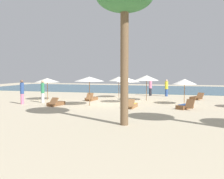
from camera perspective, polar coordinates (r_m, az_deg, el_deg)
The scene contains 18 objects.
ground_plane at distance 21.95m, azimuth 1.70°, elevation -2.92°, with size 60.00×60.00×0.00m, color beige.
ocean_water at distance 38.60m, azimuth 7.72°, elevation 0.13°, with size 48.00×16.00×0.06m, color #3D6075.
umbrella_0 at distance 26.23m, azimuth 1.48°, elevation 2.31°, with size 2.02×2.02×2.08m.
umbrella_1 at distance 21.77m, azimuth 3.47°, elevation 2.03°, with size 1.95×1.95×2.06m.
umbrella_2 at distance 20.26m, azimuth -4.86°, elevation 2.26°, with size 2.28×2.28×2.21m.
umbrella_3 at distance 21.55m, azimuth 15.30°, elevation 1.64°, with size 1.88×1.88×2.02m.
umbrella_4 at distance 24.85m, azimuth -13.71°, elevation 1.96°, with size 2.22×2.22×1.99m.
umbrella_5 at distance 23.62m, azimuth 7.43°, elevation 2.48°, with size 2.17×2.17×2.26m.
lounger_0 at distance 19.33m, azimuth 15.43°, elevation -3.50°, with size 1.30×1.72×0.74m.
lounger_1 at distance 19.20m, azimuth 4.09°, elevation -3.42°, with size 0.75×1.74×0.69m.
lounger_2 at distance 25.79m, azimuth 17.65°, elevation -1.69°, with size 1.30×1.78×0.68m.
lounger_3 at distance 23.89m, azimuth -4.45°, elevation -1.95°, with size 0.78×1.71×0.73m.
lounger_4 at distance 20.75m, azimuth -11.94°, elevation -2.95°, with size 0.96×1.79×0.68m.
person_0 at distance 22.82m, azimuth -14.64°, elevation -0.33°, with size 0.32×0.32×1.87m.
person_1 at distance 22.33m, azimuth -18.71°, elevation -0.43°, with size 0.41×0.41×1.94m.
person_2 at distance 28.11m, azimuth 11.59°, elevation 0.35°, with size 0.41×0.41×1.75m.
person_3 at distance 28.53m, azimuth 8.24°, elevation 0.54°, with size 0.42×0.42×1.83m.
palm_2 at distance 13.39m, azimuth 2.72°, elevation 18.37°, with size 2.76×2.76×6.99m.
Camera 1 is at (5.19, -21.16, 2.69)m, focal length 42.66 mm.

